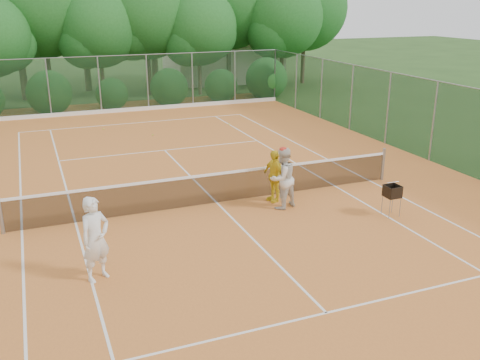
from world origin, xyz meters
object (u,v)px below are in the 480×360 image
(player_white, at_px, (96,239))
(player_yellow, at_px, (274,176))
(player_center_grp, at_px, (282,178))
(ball_hopper, at_px, (392,192))

(player_white, xyz_separation_m, player_yellow, (5.60, 2.91, -0.15))
(player_white, relative_size, player_yellow, 1.19)
(player_white, distance_m, player_yellow, 6.31)
(player_center_grp, xyz_separation_m, player_yellow, (0.02, 0.60, -0.12))
(player_center_grp, bearing_deg, player_white, -157.51)
(player_yellow, bearing_deg, player_center_grp, -14.12)
(ball_hopper, bearing_deg, player_white, 169.04)
(player_center_grp, bearing_deg, ball_hopper, -33.46)
(player_center_grp, bearing_deg, player_yellow, 88.18)
(player_yellow, relative_size, ball_hopper, 1.76)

